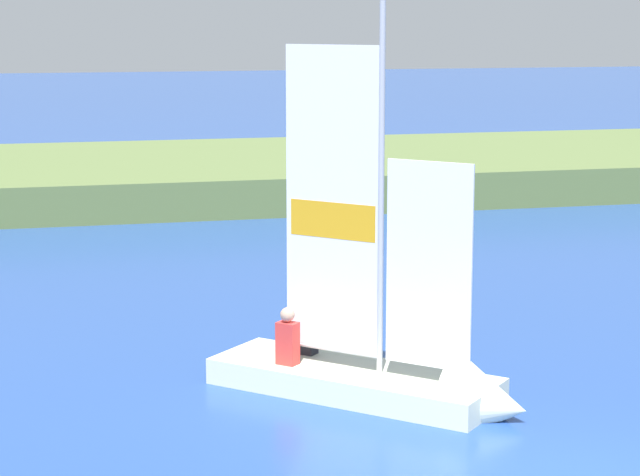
# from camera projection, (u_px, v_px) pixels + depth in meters

# --- Properties ---
(shore_bank) EXTENTS (80.00, 10.44, 1.00)m
(shore_bank) POSITION_uv_depth(u_px,v_px,m) (230.00, 173.00, 35.54)
(shore_bank) COLOR #5B703D
(shore_bank) RESTS_ON ground
(sailboat) EXTENTS (4.09, 4.05, 5.69)m
(sailboat) POSITION_uv_depth(u_px,v_px,m) (403.00, 374.00, 16.07)
(sailboat) COLOR silver
(sailboat) RESTS_ON ground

